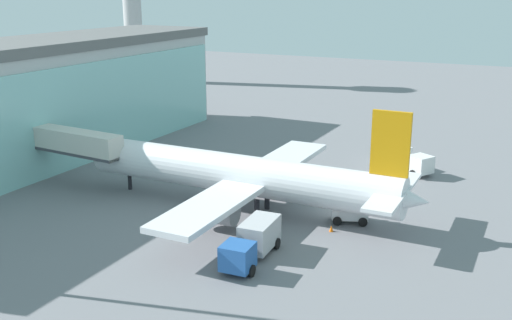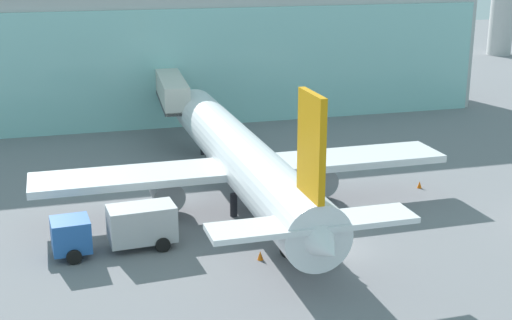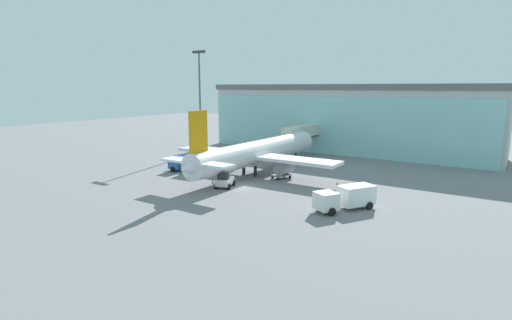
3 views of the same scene
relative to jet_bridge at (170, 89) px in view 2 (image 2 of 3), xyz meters
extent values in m
plane|color=slate|center=(4.57, -28.96, -4.67)|extent=(240.00, 240.00, 0.00)
cube|color=#B7B7B7|center=(4.57, 10.36, 1.87)|extent=(60.76, 14.18, 13.08)
cube|color=#90CDCB|center=(4.46, 3.60, 1.21)|extent=(59.34, 1.26, 11.77)
cube|color=beige|center=(-0.01, -0.11, 0.18)|extent=(3.38, 14.31, 2.40)
cube|color=#3F3F47|center=(-0.01, -0.11, -0.87)|extent=(3.43, 14.31, 0.30)
cylinder|color=#4C4C51|center=(0.44, 5.19, -2.85)|extent=(0.70, 0.70, 3.65)
cylinder|color=silver|center=(1.41, -19.58, -1.23)|extent=(3.95, 31.38, 3.69)
cone|color=silver|center=(1.53, -3.90, -1.23)|extent=(3.71, 3.03, 3.69)
cone|color=silver|center=(1.28, -35.25, -1.23)|extent=(3.35, 4.03, 3.32)
cube|color=silver|center=(1.39, -21.14, -1.60)|extent=(28.65, 4.44, 0.50)
cube|color=silver|center=(1.28, -34.25, -0.67)|extent=(11.02, 2.49, 0.30)
cube|color=orange|center=(1.29, -33.75, 3.32)|extent=(0.39, 3.20, 5.42)
cylinder|color=gray|center=(-4.04, -20.60, -2.95)|extent=(2.13, 3.22, 2.10)
cylinder|color=gray|center=(6.83, -20.69, -2.95)|extent=(2.13, 3.22, 2.10)
cylinder|color=black|center=(0.28, -22.13, -3.87)|extent=(0.50, 0.50, 1.60)
cylinder|color=black|center=(2.49, -22.15, -3.87)|extent=(0.50, 0.50, 1.60)
cylinder|color=black|center=(1.51, -6.90, -3.87)|extent=(0.40, 0.40, 1.60)
cube|color=#2659A5|center=(-10.58, -25.81, -3.27)|extent=(2.32, 2.32, 1.90)
cube|color=#B2B2B7|center=(-6.38, -25.58, -3.12)|extent=(4.11, 2.41, 2.20)
cylinder|color=black|center=(-10.52, -26.91, -4.22)|extent=(0.91, 0.35, 0.90)
cylinder|color=black|center=(-10.64, -24.71, -4.22)|extent=(0.91, 0.35, 0.90)
cylinder|color=black|center=(-5.33, -26.63, -4.22)|extent=(0.91, 0.35, 0.90)
cylinder|color=black|center=(-5.45, -24.43, -4.22)|extent=(0.91, 0.35, 0.90)
cube|color=gray|center=(6.57, -21.19, -4.15)|extent=(2.56, 3.20, 0.16)
cylinder|color=black|center=(6.80, -22.50, -4.45)|extent=(0.28, 0.45, 0.44)
cylinder|color=gray|center=(6.80, -22.50, -3.62)|extent=(0.08, 0.08, 0.90)
cylinder|color=black|center=(5.47, -21.94, -4.45)|extent=(0.28, 0.45, 0.44)
cylinder|color=gray|center=(5.47, -21.94, -3.62)|extent=(0.08, 0.08, 0.90)
cylinder|color=black|center=(7.67, -20.43, -4.45)|extent=(0.28, 0.45, 0.44)
cylinder|color=gray|center=(7.67, -20.43, -3.62)|extent=(0.08, 0.08, 0.90)
cylinder|color=black|center=(6.34, -19.87, -4.45)|extent=(0.28, 0.45, 0.44)
cylinder|color=gray|center=(6.34, -19.87, -3.62)|extent=(0.08, 0.08, 0.90)
cube|color=silver|center=(2.75, -30.18, -3.82)|extent=(2.77, 3.62, 0.90)
cube|color=#26262B|center=(2.96, -30.78, -2.87)|extent=(1.65, 1.41, 1.00)
cylinder|color=black|center=(1.52, -29.42, -4.27)|extent=(0.60, 0.87, 0.80)
cylinder|color=black|center=(3.22, -28.82, -4.27)|extent=(0.60, 0.87, 0.80)
cylinder|color=black|center=(2.28, -31.53, -4.27)|extent=(0.60, 0.87, 0.80)
cylinder|color=black|center=(3.97, -30.93, -4.27)|extent=(0.60, 0.87, 0.80)
cone|color=orange|center=(-0.06, -29.42, -4.40)|extent=(0.36, 0.36, 0.55)
cone|color=orange|center=(15.30, -20.51, -4.40)|extent=(0.36, 0.36, 0.55)
camera|label=1|loc=(-45.91, -44.35, 15.65)|focal=42.00mm
camera|label=2|loc=(-11.26, -65.99, 12.92)|focal=50.00mm
camera|label=3|loc=(35.90, -72.63, 9.00)|focal=28.00mm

